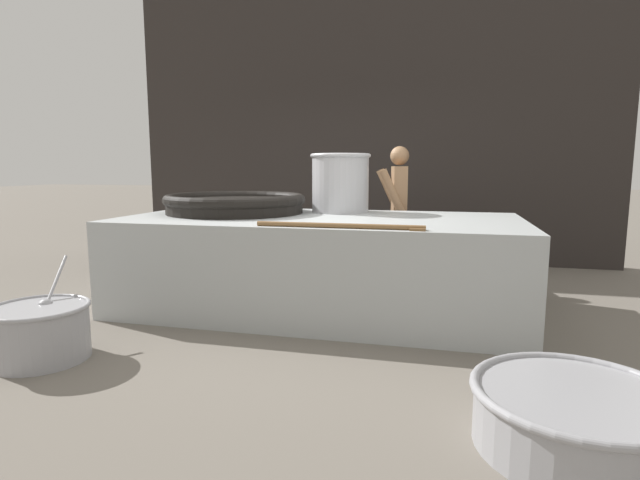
# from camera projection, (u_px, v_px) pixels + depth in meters

# --- Properties ---
(ground_plane) EXTENTS (60.00, 60.00, 0.00)m
(ground_plane) POSITION_uv_depth(u_px,v_px,m) (320.00, 307.00, 4.92)
(ground_plane) COLOR slate
(back_wall) EXTENTS (7.03, 0.24, 4.33)m
(back_wall) POSITION_uv_depth(u_px,v_px,m) (366.00, 112.00, 7.29)
(back_wall) COLOR #2D2826
(back_wall) RESTS_ON ground_plane
(hearth_platform) EXTENTS (3.76, 1.84, 0.89)m
(hearth_platform) POSITION_uv_depth(u_px,v_px,m) (320.00, 263.00, 4.86)
(hearth_platform) COLOR #B2B7B7
(hearth_platform) RESTS_ON ground_plane
(giant_wok_near) EXTENTS (1.47, 1.47, 0.20)m
(giant_wok_near) POSITION_uv_depth(u_px,v_px,m) (235.00, 203.00, 5.21)
(giant_wok_near) COLOR black
(giant_wok_near) RESTS_ON hearth_platform
(stock_pot) EXTENTS (0.64, 0.64, 0.62)m
(stock_pot) POSITION_uv_depth(u_px,v_px,m) (340.00, 182.00, 5.30)
(stock_pot) COLOR #B7B7BC
(stock_pot) RESTS_ON hearth_platform
(stirring_paddle) EXTENTS (1.35, 0.10, 0.04)m
(stirring_paddle) POSITION_uv_depth(u_px,v_px,m) (346.00, 226.00, 3.90)
(stirring_paddle) COLOR brown
(stirring_paddle) RESTS_ON hearth_platform
(cook) EXTENTS (0.43, 0.63, 1.61)m
(cook) POSITION_uv_depth(u_px,v_px,m) (398.00, 209.00, 5.99)
(cook) COLOR #9E7551
(cook) RESTS_ON ground_plane
(prep_bowl_vegetables) EXTENTS (0.69, 0.86, 0.66)m
(prep_bowl_vegetables) POSITION_uv_depth(u_px,v_px,m) (40.00, 330.00, 3.55)
(prep_bowl_vegetables) COLOR #9E9EA3
(prep_bowl_vegetables) RESTS_ON ground_plane
(prep_bowl_meat) EXTENTS (1.01, 1.01, 0.31)m
(prep_bowl_meat) POSITION_uv_depth(u_px,v_px,m) (576.00, 416.00, 2.42)
(prep_bowl_meat) COLOR #9E9EA3
(prep_bowl_meat) RESTS_ON ground_plane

